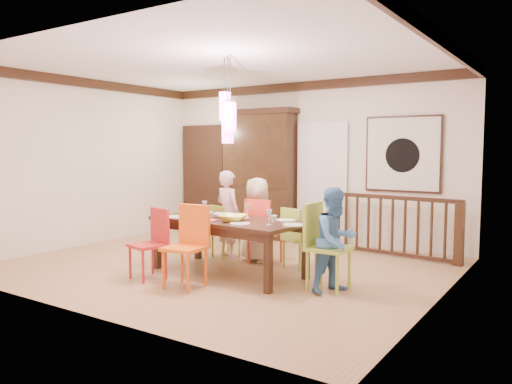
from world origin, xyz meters
The scene contains 37 objects.
floor centered at (0.00, 0.00, 0.00)m, with size 6.00×6.00×0.00m, color #A57B4F.
ceiling centered at (0.00, 0.00, 2.90)m, with size 6.00×6.00×0.00m, color white.
wall_back centered at (0.00, 2.50, 1.45)m, with size 6.00×6.00×0.00m, color silver.
wall_left centered at (-3.00, 0.00, 1.45)m, with size 5.00×5.00×0.00m, color silver.
wall_right centered at (3.00, 0.00, 1.45)m, with size 5.00×5.00×0.00m, color silver.
crown_molding centered at (0.00, 0.00, 2.82)m, with size 6.00×5.00×0.16m, color black, non-canonical shape.
panel_door centered at (-2.40, 2.45, 1.05)m, with size 1.04×0.07×2.24m, color black.
white_doorway centered at (0.35, 2.46, 1.05)m, with size 0.97×0.05×2.22m, color silver.
painting centered at (1.80, 2.46, 1.60)m, with size 1.25×0.06×1.25m.
pendant_cluster centered at (0.33, -0.35, 2.11)m, with size 0.27×0.21×1.14m.
dining_table centered at (0.33, -0.35, 0.67)m, with size 2.19×1.15×0.75m.
chair_far_left centered at (-0.32, 0.45, 0.47)m, with size 0.47×0.47×0.82m.
chair_far_mid centered at (0.41, 0.45, 0.55)m, with size 0.44×0.44×0.96m.
chair_far_right centered at (0.99, 0.46, 0.50)m, with size 0.49×0.49×0.87m.
chair_near_left centered at (-0.39, -1.14, 0.52)m, with size 0.50×0.50×0.91m.
chair_near_mid centered at (0.28, -1.18, 0.57)m, with size 0.49×0.49×1.00m.
chair_end_right centered at (1.79, -0.30, 0.59)m, with size 0.48×0.48×1.04m.
china_hutch centered at (-0.90, 2.30, 1.22)m, with size 1.54×0.46×2.43m.
balustrade centered at (1.82, 1.95, 0.50)m, with size 2.16×0.28×0.96m.
person_far_left centered at (-0.29, 0.49, 0.68)m, with size 0.49×0.32×1.35m, color #FFC2CF.
person_far_mid centered at (0.24, 0.49, 0.63)m, with size 0.62×0.40×1.26m, color beige.
person_end_right centered at (1.89, -0.34, 0.62)m, with size 0.60×0.47×1.24m, color #4480BF.
serving_bowl centered at (0.52, -0.51, 0.79)m, with size 0.36×0.36×0.09m, color #D9DC3E.
small_bowl centered at (0.17, -0.32, 0.78)m, with size 0.20×0.20×0.06m, color white.
cup_left centered at (-0.13, -0.51, 0.80)m, with size 0.12×0.12×0.09m, color silver.
cup_right centered at (0.99, -0.26, 0.79)m, with size 0.09×0.09×0.09m, color silver.
plate_far_left centered at (-0.36, -0.02, 0.76)m, with size 0.26×0.26×0.01m, color white.
plate_far_mid centered at (0.28, -0.10, 0.76)m, with size 0.26×0.26×0.01m, color white.
plate_far_right centered at (1.07, -0.09, 0.76)m, with size 0.26×0.26×0.01m, color white.
plate_near_left centered at (-0.35, -0.64, 0.76)m, with size 0.26×0.26×0.01m, color white.
plate_near_mid centered at (0.74, -0.66, 0.76)m, with size 0.26×0.26×0.01m, color white.
plate_end_right centered at (1.34, -0.38, 0.76)m, with size 0.26×0.26×0.01m, color white.
wine_glass_a centered at (-0.25, -0.14, 0.84)m, with size 0.08×0.08×0.19m, color #590C19, non-canonical shape.
wine_glass_b centered at (0.48, -0.12, 0.84)m, with size 0.08×0.08×0.19m, color silver, non-canonical shape.
wine_glass_c centered at (0.18, -0.62, 0.84)m, with size 0.08×0.08×0.19m, color #590C19, non-canonical shape.
wine_glass_d centered at (1.07, -0.50, 0.84)m, with size 0.08×0.08×0.19m, color silver, non-canonical shape.
napkin centered at (0.25, -0.64, 0.76)m, with size 0.18×0.14×0.01m, color #D83359.
Camera 1 is at (4.29, -5.68, 1.69)m, focal length 35.00 mm.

